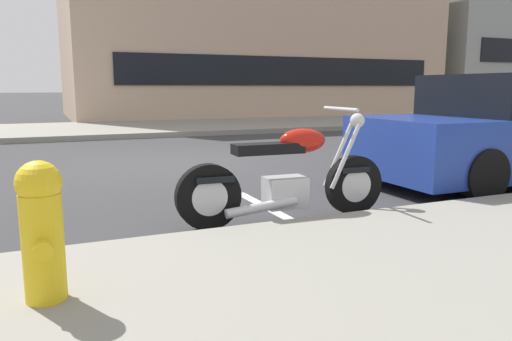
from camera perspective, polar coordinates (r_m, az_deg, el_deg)
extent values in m
plane|color=#333335|center=(8.70, -8.53, 0.88)|extent=(260.00, 260.00, 0.00)
cube|color=gray|center=(20.86, 19.60, 5.63)|extent=(120.00, 5.00, 0.14)
cube|color=silver|center=(5.17, 2.56, -4.93)|extent=(0.12, 2.20, 0.01)
cylinder|color=black|center=(5.18, 11.17, -1.64)|extent=(0.61, 0.13, 0.61)
cylinder|color=silver|center=(5.18, 11.17, -1.64)|extent=(0.34, 0.13, 0.34)
cylinder|color=black|center=(4.56, -5.51, -3.03)|extent=(0.61, 0.13, 0.61)
cylinder|color=silver|center=(4.56, -5.51, -3.03)|extent=(0.34, 0.13, 0.34)
cube|color=silver|center=(4.82, 3.37, -2.49)|extent=(0.41, 0.28, 0.30)
cube|color=black|center=(4.68, 1.41, 2.55)|extent=(0.69, 0.25, 0.10)
ellipsoid|color=#B7190F|center=(4.82, 5.38, 3.44)|extent=(0.49, 0.26, 0.24)
cube|color=black|center=(4.54, -4.93, -0.91)|extent=(0.37, 0.19, 0.06)
cube|color=black|center=(5.14, 11.04, 0.18)|extent=(0.33, 0.17, 0.06)
cylinder|color=silver|center=(5.11, 9.46, 1.84)|extent=(0.34, 0.06, 0.65)
cylinder|color=silver|center=(5.00, 10.27, 1.63)|extent=(0.34, 0.06, 0.65)
cylinder|color=silver|center=(5.00, 9.70, 7.01)|extent=(0.06, 0.62, 0.04)
sphere|color=silver|center=(5.11, 11.60, 5.65)|extent=(0.15, 0.15, 0.15)
cylinder|color=silver|center=(4.60, 0.67, -4.23)|extent=(0.71, 0.12, 0.16)
cylinder|color=black|center=(7.35, 15.35, 1.50)|extent=(0.62, 0.22, 0.62)
cylinder|color=black|center=(6.20, 24.66, -0.47)|extent=(0.62, 0.22, 0.62)
cylinder|color=gold|center=(2.95, -23.28, -8.15)|extent=(0.22, 0.22, 0.59)
sphere|color=gold|center=(2.87, -23.74, -1.31)|extent=(0.24, 0.24, 0.24)
cylinder|color=gold|center=(3.08, -23.33, -6.86)|extent=(0.10, 0.08, 0.10)
cylinder|color=gold|center=(2.81, -23.29, -8.40)|extent=(0.10, 0.08, 0.10)
cube|color=tan|center=(24.29, -1.55, 16.80)|extent=(15.85, 9.62, 8.73)
cube|color=black|center=(19.70, 3.85, 11.34)|extent=(13.31, 0.06, 1.10)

